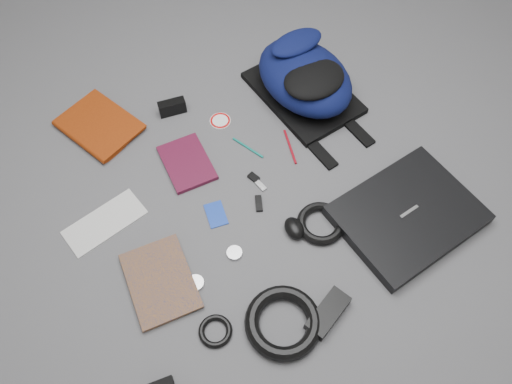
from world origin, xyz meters
name	(u,v)px	position (x,y,z in m)	size (l,w,h in m)	color
ground	(256,195)	(0.00, 0.00, 0.00)	(4.00, 4.00, 0.00)	#4F4F51
backpack	(305,77)	(0.34, 0.29, 0.09)	(0.29, 0.42, 0.17)	black
laptop	(407,215)	(0.36, -0.28, 0.02)	(0.40, 0.31, 0.04)	black
textbook_red	(77,143)	(-0.43, 0.44, 0.01)	(0.19, 0.26, 0.03)	#702206
comic_book	(130,293)	(-0.45, -0.12, 0.01)	(0.17, 0.24, 0.02)	#B5690C
envelope	(105,222)	(-0.44, 0.12, 0.00)	(0.24, 0.11, 0.00)	silver
dvd_case	(187,163)	(-0.14, 0.21, 0.01)	(0.14, 0.19, 0.02)	#3E0C1F
compact_camera	(172,107)	(-0.10, 0.43, 0.03)	(0.09, 0.03, 0.05)	black
sticker_disc	(220,121)	(0.03, 0.32, 0.00)	(0.07, 0.07, 0.00)	white
pen_teal	(248,148)	(0.06, 0.17, 0.00)	(0.01, 0.01, 0.12)	#0D7769
pen_red	(290,147)	(0.18, 0.11, 0.00)	(0.01, 0.01, 0.14)	maroon
id_badge	(216,214)	(-0.14, 0.00, 0.00)	(0.05, 0.08, 0.00)	#173CB1
usb_black	(259,203)	(-0.01, -0.03, 0.00)	(0.02, 0.05, 0.01)	black
usb_silver	(261,186)	(0.03, 0.02, 0.00)	(0.02, 0.04, 0.01)	#B3B3B5
key_fob	(254,177)	(0.02, 0.06, 0.01)	(0.02, 0.04, 0.01)	black
mouse	(294,228)	(0.04, -0.16, 0.02)	(0.05, 0.08, 0.04)	black
headphone_left	(196,283)	(-0.28, -0.18, 0.01)	(0.05, 0.05, 0.01)	#B6B7B9
headphone_right	(234,253)	(-0.15, -0.14, 0.01)	(0.04, 0.04, 0.01)	#ABABAD
cable_coil	(321,223)	(0.12, -0.18, 0.01)	(0.14, 0.14, 0.03)	black
power_brick	(328,313)	(0.00, -0.42, 0.02)	(0.14, 0.06, 0.03)	black
power_cord_coil	(283,322)	(-0.12, -0.39, 0.02)	(0.20, 0.20, 0.04)	black
earbud_coil	(215,331)	(-0.29, -0.32, 0.01)	(0.09, 0.09, 0.02)	black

